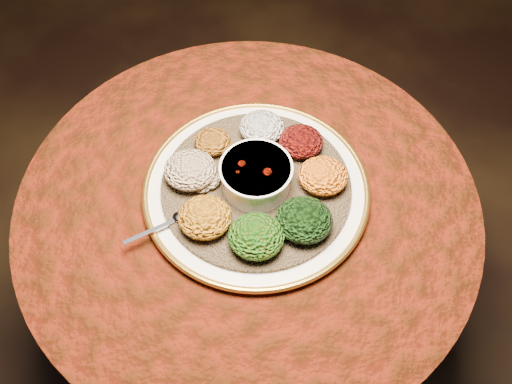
{
  "coord_description": "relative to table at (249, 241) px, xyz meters",
  "views": [
    {
      "loc": [
        0.07,
        -0.64,
        1.72
      ],
      "look_at": [
        0.02,
        0.0,
        0.76
      ],
      "focal_mm": 40.0,
      "sensor_mm": 36.0,
      "label": 1
    }
  ],
  "objects": [
    {
      "name": "table",
      "position": [
        0.0,
        0.0,
        0.0
      ],
      "size": [
        0.96,
        0.96,
        0.73
      ],
      "color": "black",
      "rests_on": "ground"
    },
    {
      "name": "portion_mixveg",
      "position": [
        0.03,
        -0.12,
        0.23
      ],
      "size": [
        0.11,
        0.1,
        0.05
      ],
      "primitive_type": "ellipsoid",
      "color": "#A9310A",
      "rests_on": "injera"
    },
    {
      "name": "portion_ayib",
      "position": [
        0.02,
        0.15,
        0.23
      ],
      "size": [
        0.1,
        0.09,
        0.05
      ],
      "primitive_type": "ellipsoid",
      "color": "beige",
      "rests_on": "injera"
    },
    {
      "name": "platter",
      "position": [
        0.02,
        0.02,
        0.19
      ],
      "size": [
        0.56,
        0.56,
        0.02
      ],
      "rotation": [
        0.0,
        0.0,
        -0.28
      ],
      "color": "white",
      "rests_on": "table"
    },
    {
      "name": "stew_bowl",
      "position": [
        0.02,
        0.02,
        0.24
      ],
      "size": [
        0.15,
        0.15,
        0.06
      ],
      "color": "white",
      "rests_on": "injera"
    },
    {
      "name": "portion_kik",
      "position": [
        -0.07,
        -0.08,
        0.23
      ],
      "size": [
        0.1,
        0.1,
        0.05
      ],
      "primitive_type": "ellipsoid",
      "color": "#BF7910",
      "rests_on": "injera"
    },
    {
      "name": "portion_tikil",
      "position": [
        0.15,
        0.03,
        0.23
      ],
      "size": [
        0.1,
        0.1,
        0.05
      ],
      "primitive_type": "ellipsoid",
      "color": "#AB800E",
      "rests_on": "injera"
    },
    {
      "name": "injera",
      "position": [
        0.02,
        0.02,
        0.2
      ],
      "size": [
        0.45,
        0.45,
        0.01
      ],
      "primitive_type": "cylinder",
      "rotation": [
        0.0,
        0.0,
        -0.18
      ],
      "color": "brown",
      "rests_on": "platter"
    },
    {
      "name": "portion_kitfo",
      "position": [
        0.1,
        0.12,
        0.23
      ],
      "size": [
        0.09,
        0.09,
        0.05
      ],
      "primitive_type": "ellipsoid",
      "color": "black",
      "rests_on": "injera"
    },
    {
      "name": "portion_gomen",
      "position": [
        0.12,
        -0.07,
        0.23
      ],
      "size": [
        0.11,
        0.1,
        0.05
      ],
      "primitive_type": "ellipsoid",
      "color": "black",
      "rests_on": "injera"
    },
    {
      "name": "spoon",
      "position": [
        -0.13,
        -0.08,
        0.21
      ],
      "size": [
        0.12,
        0.09,
        0.01
      ],
      "rotation": [
        0.0,
        0.0,
        -2.55
      ],
      "color": "silver",
      "rests_on": "injera"
    },
    {
      "name": "portion_timatim",
      "position": [
        -0.12,
        0.02,
        0.23
      ],
      "size": [
        0.11,
        0.1,
        0.05
      ],
      "primitive_type": "ellipsoid",
      "color": "maroon",
      "rests_on": "injera"
    },
    {
      "name": "portion_shiro",
      "position": [
        -0.08,
        0.11,
        0.23
      ],
      "size": [
        0.08,
        0.07,
        0.04
      ],
      "primitive_type": "ellipsoid",
      "color": "#8B4D10",
      "rests_on": "injera"
    }
  ]
}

